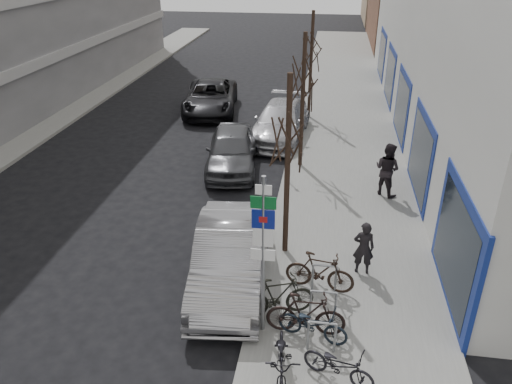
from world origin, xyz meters
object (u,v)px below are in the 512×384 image
(bike_far_inner, at_px, (320,271))
(pedestrian_near, at_px, (364,248))
(pedestrian_far, at_px, (387,169))
(tree_far, at_px, (312,40))
(bike_far_curb, at_px, (339,362))
(parked_car_back, at_px, (280,122))
(bike_mid_inner, at_px, (278,296))
(tree_mid, at_px, (304,70))
(lane_car, at_px, (211,97))
(tree_near, at_px, (289,125))
(parked_car_mid, at_px, (232,150))
(bike_near_right, at_px, (306,314))
(parked_car_front, at_px, (229,257))
(meter_front, at_px, (268,236))
(meter_back, at_px, (297,117))
(bike_rack, at_px, (323,302))
(bike_near_left, at_px, (282,359))
(bike_mid_curb, at_px, (313,321))
(highway_sign_pole, at_px, (263,248))
(meter_mid, at_px, (286,161))

(bike_far_inner, height_order, pedestrian_near, pedestrian_near)
(pedestrian_far, bearing_deg, pedestrian_near, 116.29)
(tree_far, xyz_separation_m, pedestrian_far, (3.26, -8.72, -2.95))
(bike_far_curb, distance_m, parked_car_back, 15.00)
(bike_mid_inner, bearing_deg, tree_mid, -19.98)
(lane_car, bearing_deg, bike_far_inner, -74.57)
(bike_far_inner, height_order, parked_car_back, parked_car_back)
(tree_near, bearing_deg, parked_car_mid, 114.78)
(tree_mid, bearing_deg, bike_far_inner, -82.57)
(pedestrian_far, bearing_deg, bike_near_right, 110.28)
(parked_car_mid, bearing_deg, parked_car_front, -87.20)
(tree_mid, bearing_deg, meter_front, -93.68)
(meter_back, relative_size, bike_mid_inner, 0.68)
(bike_mid_inner, bearing_deg, pedestrian_near, -65.47)
(meter_front, distance_m, parked_car_mid, 6.97)
(tree_near, bearing_deg, bike_far_inner, -58.30)
(bike_mid_inner, height_order, bike_far_curb, bike_mid_inner)
(bike_near_right, bearing_deg, bike_rack, -34.21)
(tree_far, bearing_deg, bike_near_left, -88.69)
(bike_mid_curb, distance_m, parked_car_back, 13.75)
(bike_far_inner, bearing_deg, pedestrian_near, -40.86)
(pedestrian_near, bearing_deg, meter_back, -76.24)
(tree_mid, height_order, parked_car_back, tree_mid)
(highway_sign_pole, relative_size, pedestrian_far, 2.10)
(bike_rack, xyz_separation_m, pedestrian_near, (1.03, 2.11, 0.29))
(pedestrian_near, bearing_deg, tree_mid, -72.58)
(meter_mid, bearing_deg, bike_near_left, -85.07)
(bike_far_inner, bearing_deg, meter_front, 60.44)
(parked_car_mid, bearing_deg, bike_far_inner, -71.32)
(bike_near_left, relative_size, parked_car_front, 0.38)
(tree_far, bearing_deg, bike_rack, -85.68)
(meter_back, distance_m, pedestrian_near, 11.60)
(tree_far, distance_m, bike_far_curb, 18.20)
(bike_near_left, relative_size, pedestrian_far, 0.99)
(bike_far_curb, distance_m, pedestrian_far, 9.25)
(tree_mid, distance_m, pedestrian_far, 4.93)
(meter_mid, bearing_deg, pedestrian_near, -65.14)
(highway_sign_pole, distance_m, meter_mid, 8.65)
(bike_mid_curb, height_order, bike_mid_inner, bike_mid_inner)
(tree_far, distance_m, bike_near_left, 18.31)
(bike_mid_curb, height_order, pedestrian_near, pedestrian_near)
(parked_car_front, xyz_separation_m, lane_car, (-4.06, 15.17, -0.03))
(tree_far, height_order, parked_car_back, tree_far)
(pedestrian_near, bearing_deg, pedestrian_far, -101.11)
(highway_sign_pole, distance_m, parked_car_front, 2.74)
(meter_back, bearing_deg, parked_car_back, -143.11)
(tree_far, xyz_separation_m, pedestrian_near, (2.23, -13.79, -3.16))
(bike_far_inner, distance_m, parked_car_back, 11.90)
(bike_rack, distance_m, parked_car_back, 13.06)
(meter_front, bearing_deg, lane_car, 109.53)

